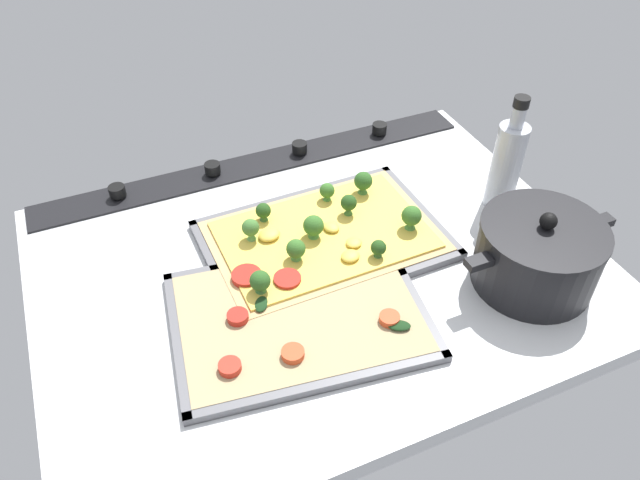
{
  "coord_description": "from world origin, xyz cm",
  "views": [
    {
      "loc": [
        26.56,
        61.71,
        65.45
      ],
      "look_at": [
        -0.22,
        -0.03,
        4.8
      ],
      "focal_mm": 34.57,
      "sensor_mm": 36.0,
      "label": 1
    }
  ],
  "objects_px": {
    "broccoli_pizza": "(324,235)",
    "baking_tray_back": "(299,317)",
    "oil_bottle": "(507,163)",
    "baking_tray_front": "(324,241)",
    "veggie_pizza_back": "(297,314)",
    "cooking_pot": "(538,255)"
  },
  "relations": [
    {
      "from": "broccoli_pizza",
      "to": "baking_tray_back",
      "type": "bearing_deg",
      "value": 53.71
    },
    {
      "from": "broccoli_pizza",
      "to": "oil_bottle",
      "type": "height_order",
      "value": "oil_bottle"
    },
    {
      "from": "baking_tray_front",
      "to": "broccoli_pizza",
      "type": "bearing_deg",
      "value": -133.58
    },
    {
      "from": "baking_tray_back",
      "to": "veggie_pizza_back",
      "type": "xyz_separation_m",
      "value": [
        0.0,
        -0.0,
        0.01
      ]
    },
    {
      "from": "baking_tray_front",
      "to": "cooking_pot",
      "type": "relative_size",
      "value": 1.51
    },
    {
      "from": "broccoli_pizza",
      "to": "oil_bottle",
      "type": "bearing_deg",
      "value": 175.27
    },
    {
      "from": "baking_tray_front",
      "to": "baking_tray_back",
      "type": "distance_m",
      "value": 0.16
    },
    {
      "from": "oil_bottle",
      "to": "veggie_pizza_back",
      "type": "bearing_deg",
      "value": 14.16
    },
    {
      "from": "baking_tray_front",
      "to": "baking_tray_back",
      "type": "height_order",
      "value": "same"
    },
    {
      "from": "baking_tray_front",
      "to": "veggie_pizza_back",
      "type": "height_order",
      "value": "veggie_pizza_back"
    },
    {
      "from": "broccoli_pizza",
      "to": "oil_bottle",
      "type": "xyz_separation_m",
      "value": [
        -0.31,
        0.03,
        0.06
      ]
    },
    {
      "from": "cooking_pot",
      "to": "oil_bottle",
      "type": "xyz_separation_m",
      "value": [
        -0.06,
        -0.17,
        0.03
      ]
    },
    {
      "from": "baking_tray_back",
      "to": "oil_bottle",
      "type": "distance_m",
      "value": 0.43
    },
    {
      "from": "broccoli_pizza",
      "to": "veggie_pizza_back",
      "type": "height_order",
      "value": "broccoli_pizza"
    },
    {
      "from": "baking_tray_back",
      "to": "broccoli_pizza",
      "type": "bearing_deg",
      "value": -126.29
    },
    {
      "from": "broccoli_pizza",
      "to": "veggie_pizza_back",
      "type": "distance_m",
      "value": 0.16
    },
    {
      "from": "baking_tray_front",
      "to": "baking_tray_back",
      "type": "relative_size",
      "value": 0.99
    },
    {
      "from": "broccoli_pizza",
      "to": "oil_bottle",
      "type": "relative_size",
      "value": 1.73
    },
    {
      "from": "cooking_pot",
      "to": "oil_bottle",
      "type": "distance_m",
      "value": 0.18
    },
    {
      "from": "baking_tray_back",
      "to": "cooking_pot",
      "type": "distance_m",
      "value": 0.35
    },
    {
      "from": "veggie_pizza_back",
      "to": "cooking_pot",
      "type": "bearing_deg",
      "value": 168.9
    },
    {
      "from": "baking_tray_front",
      "to": "cooking_pot",
      "type": "distance_m",
      "value": 0.32
    }
  ]
}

